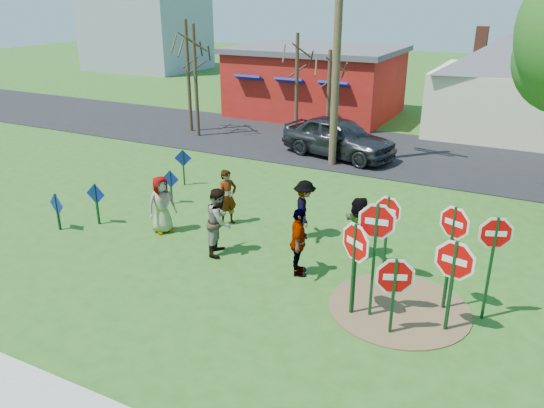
{
  "coord_description": "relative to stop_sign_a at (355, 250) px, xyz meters",
  "views": [
    {
      "loc": [
        6.64,
        -11.58,
        6.66
      ],
      "look_at": [
        0.19,
        1.06,
        1.07
      ],
      "focal_mm": 35.0,
      "sensor_mm": 36.0,
      "label": 1
    }
  ],
  "objects": [
    {
      "name": "ground",
      "position": [
        -3.6,
        1.7,
        -1.59
      ],
      "size": [
        120.0,
        120.0,
        0.0
      ],
      "primitive_type": "plane",
      "color": "#295418",
      "rests_on": "ground"
    },
    {
      "name": "road",
      "position": [
        -3.6,
        13.2,
        -1.57
      ],
      "size": [
        120.0,
        7.5,
        0.04
      ],
      "primitive_type": "cube",
      "color": "black",
      "rests_on": "ground"
    },
    {
      "name": "dirt_patch",
      "position": [
        0.9,
        0.7,
        -1.57
      ],
      "size": [
        3.2,
        3.2,
        0.03
      ],
      "primitive_type": "cylinder",
      "color": "brown",
      "rests_on": "ground"
    },
    {
      "name": "red_building",
      "position": [
        -9.1,
        19.69,
        0.38
      ],
      "size": [
        9.4,
        7.69,
        3.9
      ],
      "color": "maroon",
      "rests_on": "ground"
    },
    {
      "name": "cream_house",
      "position": [
        1.9,
        19.7,
        1.34
      ],
      "size": [
        9.4,
        9.4,
        6.5
      ],
      "color": "beige",
      "rests_on": "ground"
    },
    {
      "name": "distant_building",
      "position": [
        -31.6,
        31.7,
        2.41
      ],
      "size": [
        10.0,
        8.0,
        8.0
      ],
      "primitive_type": "cube",
      "color": "#8C939E",
      "rests_on": "ground"
    },
    {
      "name": "stop_sign_a",
      "position": [
        0.0,
        0.0,
        0.0
      ],
      "size": [
        1.02,
        0.65,
        2.35
      ],
      "rotation": [
        0.0,
        0.0,
        -0.56
      ],
      "color": "#103B1C",
      "rests_on": "ground"
    },
    {
      "name": "stop_sign_b",
      "position": [
        0.19,
        1.81,
        0.1
      ],
      "size": [
        0.92,
        0.25,
        2.36
      ],
      "rotation": [
        0.0,
        0.0,
        -0.25
      ],
      "color": "#103B1C",
      "rests_on": "ground"
    },
    {
      "name": "stop_sign_c",
      "position": [
        1.8,
        1.14,
        0.26
      ],
      "size": [
        0.91,
        0.44,
        2.64
      ],
      "rotation": [
        0.0,
        0.0,
        -0.44
      ],
      "color": "#103B1C",
      "rests_on": "ground"
    },
    {
      "name": "stop_sign_d",
      "position": [
        2.64,
        1.13,
        0.26
      ],
      "size": [
        0.92,
        0.36,
        2.55
      ],
      "rotation": [
        0.0,
        0.0,
        0.36
      ],
      "color": "#103B1C",
      "rests_on": "ground"
    },
    {
      "name": "stop_sign_e",
      "position": [
        0.97,
        -0.34,
        -0.35
      ],
      "size": [
        1.02,
        0.44,
        1.9
      ],
      "rotation": [
        0.0,
        0.0,
        0.4
      ],
      "color": "#103B1C",
      "rests_on": "ground"
    },
    {
      "name": "stop_sign_f",
      "position": [
        2.0,
        0.3,
        -0.04
      ],
      "size": [
        1.14,
        0.25,
        2.25
      ],
      "rotation": [
        0.0,
        0.0,
        -0.2
      ],
      "color": "#103B1C",
      "rests_on": "ground"
    },
    {
      "name": "stop_sign_g",
      "position": [
        0.39,
        0.11,
        0.4
      ],
      "size": [
        1.08,
        0.17,
        2.83
      ],
      "rotation": [
        0.0,
        0.0,
        0.14
      ],
      "color": "#103B1C",
      "rests_on": "ground"
    },
    {
      "name": "blue_diamond_a",
      "position": [
        -9.44,
        0.33,
        -0.88
      ],
      "size": [
        0.69,
        0.17,
        1.18
      ],
      "rotation": [
        0.0,
        0.0,
        -0.22
      ],
      "color": "#103B1C",
      "rests_on": "ground"
    },
    {
      "name": "blue_diamond_b",
      "position": [
        -8.69,
        1.2,
        -0.76
      ],
      "size": [
        0.67,
        0.08,
        1.34
      ],
      "rotation": [
        0.0,
        0.0,
        0.1
      ],
      "color": "#103B1C",
      "rests_on": "ground"
    },
    {
      "name": "blue_diamond_c",
      "position": [
        -7.73,
        3.66,
        -0.85
      ],
      "size": [
        0.61,
        0.12,
        1.19
      ],
      "rotation": [
        0.0,
        0.0,
        0.17
      ],
      "color": "#103B1C",
      "rests_on": "ground"
    },
    {
      "name": "blue_diamond_d",
      "position": [
        -8.48,
        5.42,
        -0.73
      ],
      "size": [
        0.6,
        0.26,
        1.37
      ],
      "rotation": [
        0.0,
        0.0,
        0.4
      ],
      "color": "#103B1C",
      "rests_on": "ground"
    },
    {
      "name": "person_a",
      "position": [
        -6.54,
        1.66,
        -0.71
      ],
      "size": [
        0.9,
        1.02,
        1.75
      ],
      "primitive_type": "imported",
      "rotation": [
        0.0,
        0.0,
        1.07
      ],
      "color": "#4B4A99",
      "rests_on": "ground"
    },
    {
      "name": "person_b",
      "position": [
        -5.11,
        3.06,
        -0.71
      ],
      "size": [
        0.66,
        0.76,
        1.76
      ],
      "primitive_type": "imported",
      "rotation": [
        0.0,
        0.0,
        1.11
      ],
      "color": "#216550",
      "rests_on": "ground"
    },
    {
      "name": "person_c",
      "position": [
        -4.25,
        1.24,
        -0.65
      ],
      "size": [
        0.95,
        1.08,
        1.88
      ],
      "primitive_type": "imported",
      "rotation": [
        0.0,
        0.0,
        1.87
      ],
      "color": "brown",
      "rests_on": "ground"
    },
    {
      "name": "person_d",
      "position": [
        -2.6,
        3.23,
        -0.71
      ],
      "size": [
        1.08,
        1.3,
        1.75
      ],
      "primitive_type": "imported",
      "rotation": [
        0.0,
        0.0,
        2.02
      ],
      "color": "#333438",
      "rests_on": "ground"
    },
    {
      "name": "person_e",
      "position": [
        -1.82,
        1.1,
        -0.69
      ],
      "size": [
        0.8,
        1.14,
        1.79
      ],
      "primitive_type": "imported",
      "rotation": [
        0.0,
        0.0,
        1.95
      ],
      "color": "#4A2F56",
      "rests_on": "ground"
    },
    {
      "name": "person_f",
      "position": [
        -0.8,
        2.79,
        -0.73
      ],
      "size": [
        1.57,
        1.35,
        1.71
      ],
      "primitive_type": "imported",
      "rotation": [
        0.0,
        0.0,
        2.5
      ],
      "color": "#184D2B",
      "rests_on": "ground"
    },
    {
      "name": "suv",
      "position": [
        -4.62,
        11.53,
        -0.68
      ],
      "size": [
        5.45,
        3.14,
        1.74
      ],
      "primitive_type": "imported",
      "rotation": [
        0.0,
        0.0,
        1.35
      ],
      "color": "#2A2A2E",
      "rests_on": "road"
    },
    {
      "name": "utility_pole",
      "position": [
        -4.44,
        10.35,
        3.75
      ],
      "size": [
        2.46,
        0.6,
        10.15
      ],
      "rotation": [
        0.0,
        0.0,
        -0.19
      ],
      "color": "#4C3823",
      "rests_on": "ground"
    },
    {
      "name": "bare_tree_west",
      "position": [
        -13.18,
        12.56,
        2.04
      ],
      "size": [
        1.8,
        1.8,
        5.6
      ],
      "color": "#382819",
      "rests_on": "ground"
    },
    {
      "name": "bare_tree_east",
      "position": [
        -6.14,
        14.09,
        1.21
      ],
      "size": [
        1.8,
        1.8,
        4.33
      ],
      "color": "#382819",
      "rests_on": "ground"
    },
    {
      "name": "bare_tree_mid",
      "position": [
        -12.24,
        11.86,
        1.94
      ],
      "size": [
        1.8,
        1.8,
        5.45
      ],
      "color": "#382819",
      "rests_on": "ground"
    },
    {
      "name": "bare_tree_extra",
      "position": [
        -7.96,
        14.39,
        1.65
      ],
      "size": [
        1.8,
        1.8,
        5.01
      ],
      "color": "#382819",
      "rests_on": "ground"
    }
  ]
}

